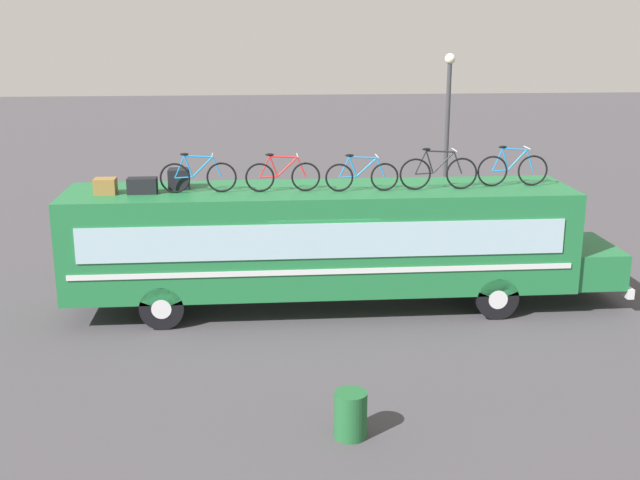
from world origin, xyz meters
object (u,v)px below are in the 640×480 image
(luggage_bag_2, at_px, (142,186))
(rooftop_bicycle_5, at_px, (512,169))
(luggage_bag_1, at_px, (105,186))
(luggage_bag_3, at_px, (179,179))
(rooftop_bicycle_3, at_px, (362,176))
(trash_bin, at_px, (351,415))
(bus, at_px, (330,239))
(street_lamp, at_px, (447,130))
(rooftop_bicycle_1, at_px, (198,176))
(rooftop_bicycle_4, at_px, (438,172))
(rooftop_bicycle_2, at_px, (283,176))

(luggage_bag_2, xyz_separation_m, rooftop_bicycle_5, (8.67, 0.15, 0.22))
(luggage_bag_1, bearing_deg, luggage_bag_3, 16.01)
(rooftop_bicycle_3, height_order, trash_bin, rooftop_bicycle_3)
(bus, distance_m, street_lamp, 7.84)
(luggage_bag_2, bearing_deg, rooftop_bicycle_1, -0.90)
(luggage_bag_3, height_order, rooftop_bicycle_5, rooftop_bicycle_5)
(rooftop_bicycle_5, xyz_separation_m, street_lamp, (-0.05, 6.37, 0.13))
(trash_bin, bearing_deg, street_lamp, 70.21)
(bus, distance_m, rooftop_bicycle_4, 3.00)
(rooftop_bicycle_2, height_order, rooftop_bicycle_3, rooftop_bicycle_2)
(rooftop_bicycle_5, bearing_deg, street_lamp, 90.48)
(rooftop_bicycle_2, height_order, street_lamp, street_lamp)
(bus, height_order, trash_bin, bus)
(rooftop_bicycle_1, distance_m, rooftop_bicycle_2, 1.93)
(luggage_bag_1, relative_size, rooftop_bicycle_4, 0.26)
(street_lamp, bearing_deg, trash_bin, -109.79)
(rooftop_bicycle_1, relative_size, rooftop_bicycle_4, 0.95)
(rooftop_bicycle_1, bearing_deg, street_lamp, 41.63)
(luggage_bag_1, relative_size, street_lamp, 0.08)
(rooftop_bicycle_1, relative_size, rooftop_bicycle_2, 1.01)
(rooftop_bicycle_2, relative_size, rooftop_bicycle_3, 1.01)
(rooftop_bicycle_1, bearing_deg, luggage_bag_1, 179.15)
(luggage_bag_2, height_order, street_lamp, street_lamp)
(luggage_bag_2, relative_size, luggage_bag_3, 1.41)
(luggage_bag_1, xyz_separation_m, rooftop_bicycle_1, (2.10, -0.03, 0.20))
(rooftop_bicycle_3, bearing_deg, rooftop_bicycle_1, 177.80)
(rooftop_bicycle_5, distance_m, street_lamp, 6.37)
(luggage_bag_3, bearing_deg, rooftop_bicycle_5, -2.38)
(rooftop_bicycle_4, bearing_deg, rooftop_bicycle_3, -178.51)
(luggage_bag_1, distance_m, rooftop_bicycle_4, 7.66)
(rooftop_bicycle_2, distance_m, rooftop_bicycle_4, 3.62)
(rooftop_bicycle_2, bearing_deg, bus, 12.82)
(luggage_bag_2, xyz_separation_m, trash_bin, (4.07, -6.13, -2.73))
(rooftop_bicycle_4, bearing_deg, luggage_bag_1, 179.04)
(luggage_bag_2, xyz_separation_m, rooftop_bicycle_1, (1.27, -0.02, 0.20))
(rooftop_bicycle_2, relative_size, trash_bin, 2.14)
(rooftop_bicycle_4, bearing_deg, rooftop_bicycle_2, 179.12)
(trash_bin, height_order, street_lamp, street_lamp)
(luggage_bag_3, bearing_deg, rooftop_bicycle_4, -5.60)
(luggage_bag_3, bearing_deg, luggage_bag_1, -163.99)
(luggage_bag_3, xyz_separation_m, rooftop_bicycle_1, (0.48, -0.50, 0.15))
(rooftop_bicycle_3, relative_size, rooftop_bicycle_5, 0.99)
(luggage_bag_2, height_order, rooftop_bicycle_1, rooftop_bicycle_1)
(luggage_bag_1, height_order, rooftop_bicycle_2, rooftop_bicycle_2)
(bus, relative_size, luggage_bag_1, 27.49)
(luggage_bag_2, xyz_separation_m, rooftop_bicycle_4, (6.82, -0.12, 0.23))
(luggage_bag_2, xyz_separation_m, street_lamp, (8.62, 6.51, 0.35))
(rooftop_bicycle_1, height_order, trash_bin, rooftop_bicycle_1)
(rooftop_bicycle_5, bearing_deg, rooftop_bicycle_3, -175.14)
(rooftop_bicycle_3, xyz_separation_m, trash_bin, (-0.95, -5.96, -2.91))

